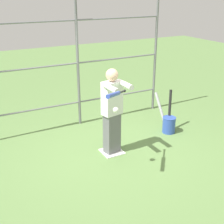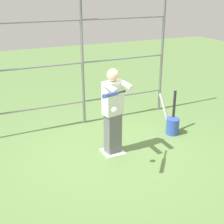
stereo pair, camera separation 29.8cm
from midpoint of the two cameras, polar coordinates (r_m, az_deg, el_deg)
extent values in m
plane|color=#608447|center=(6.17, 1.56, -7.35)|extent=(24.00, 24.00, 0.00)
cube|color=white|center=(6.16, 1.56, -7.27)|extent=(0.40, 0.40, 0.02)
cylinder|color=slate|center=(8.00, 10.19, 10.26)|extent=(0.06, 0.06, 2.91)
cylinder|color=slate|center=(7.03, -4.19, 8.99)|extent=(0.06, 0.06, 2.91)
cylinder|color=slate|center=(7.29, -4.00, 1.95)|extent=(4.19, 0.04, 0.04)
cylinder|color=slate|center=(7.03, -4.19, 8.99)|extent=(4.19, 0.04, 0.04)
cylinder|color=slate|center=(6.89, -4.41, 16.44)|extent=(4.19, 0.04, 0.04)
cube|color=slate|center=(5.98, 1.59, -3.97)|extent=(0.33, 0.25, 0.81)
cube|color=white|center=(5.71, 1.67, 2.54)|extent=(0.40, 0.28, 0.63)
sphere|color=beige|center=(5.58, 1.72, 6.77)|extent=(0.23, 0.23, 0.23)
cylinder|color=white|center=(5.53, 4.08, 4.98)|extent=(0.10, 0.45, 0.10)
cylinder|color=white|center=(5.33, 1.38, 4.38)|extent=(0.10, 0.45, 0.10)
sphere|color=black|center=(5.25, 3.88, 3.82)|extent=(0.05, 0.05, 0.05)
cylinder|color=black|center=(5.08, 3.28, 3.65)|extent=(0.28, 0.27, 0.10)
cylinder|color=#334CB2|center=(4.65, 1.61, 3.17)|extent=(0.44, 0.42, 0.17)
sphere|color=white|center=(5.04, 2.12, 0.32)|extent=(0.10, 0.10, 0.10)
cylinder|color=#3351B2|center=(6.99, 12.23, -2.60)|extent=(0.28, 0.28, 0.35)
torus|color=#3351B2|center=(6.92, 12.34, -1.26)|extent=(0.29, 0.29, 0.01)
cylinder|color=#B2B2B7|center=(7.04, 10.90, -0.05)|extent=(0.14, 0.44, 0.81)
cylinder|color=black|center=(7.03, 12.43, 0.16)|extent=(0.21, 0.26, 0.89)
camera|label=1|loc=(0.15, -88.44, 0.62)|focal=50.00mm
camera|label=2|loc=(0.15, 91.56, -0.62)|focal=50.00mm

